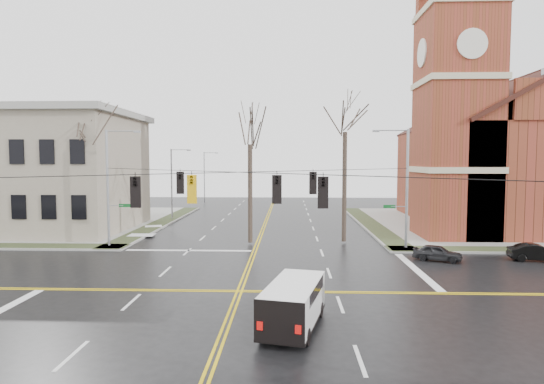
{
  "coord_description": "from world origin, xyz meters",
  "views": [
    {
      "loc": [
        2.57,
        -23.14,
        6.81
      ],
      "look_at": [
        1.47,
        6.0,
        4.77
      ],
      "focal_mm": 30.0,
      "sensor_mm": 36.0,
      "label": 1
    }
  ],
  "objects_px": {
    "tree_nw_far": "(95,135)",
    "tree_nw_near": "(250,138)",
    "signal_pole_ne": "(405,185)",
    "tree_ne": "(345,125)",
    "streetlight_north_a": "(173,181)",
    "streetlight_north_b": "(205,175)",
    "parked_car_a": "(437,253)",
    "signal_pole_nw": "(110,184)",
    "parked_car_b": "(537,253)",
    "cargo_van": "(294,300)",
    "church": "(504,145)"
  },
  "relations": [
    {
      "from": "tree_nw_far",
      "to": "tree_nw_near",
      "type": "height_order",
      "value": "tree_nw_far"
    },
    {
      "from": "signal_pole_ne",
      "to": "tree_ne",
      "type": "xyz_separation_m",
      "value": [
        -4.23,
        2.54,
        4.74
      ]
    },
    {
      "from": "streetlight_north_a",
      "to": "tree_nw_far",
      "type": "bearing_deg",
      "value": -101.57
    },
    {
      "from": "streetlight_north_b",
      "to": "tree_ne",
      "type": "bearing_deg",
      "value": -62.41
    },
    {
      "from": "parked_car_a",
      "to": "tree_nw_far",
      "type": "bearing_deg",
      "value": 99.96
    },
    {
      "from": "signal_pole_ne",
      "to": "tree_ne",
      "type": "distance_m",
      "value": 6.84
    },
    {
      "from": "signal_pole_nw",
      "to": "streetlight_north_b",
      "type": "bearing_deg",
      "value": 88.95
    },
    {
      "from": "streetlight_north_b",
      "to": "streetlight_north_a",
      "type": "bearing_deg",
      "value": -90.0
    },
    {
      "from": "parked_car_a",
      "to": "signal_pole_ne",
      "type": "bearing_deg",
      "value": 42.88
    },
    {
      "from": "signal_pole_ne",
      "to": "streetlight_north_b",
      "type": "height_order",
      "value": "signal_pole_ne"
    },
    {
      "from": "tree_nw_near",
      "to": "tree_ne",
      "type": "bearing_deg",
      "value": 5.91
    },
    {
      "from": "signal_pole_nw",
      "to": "parked_car_b",
      "type": "xyz_separation_m",
      "value": [
        30.64,
        -3.68,
        -4.37
      ]
    },
    {
      "from": "streetlight_north_a",
      "to": "cargo_van",
      "type": "bearing_deg",
      "value": -67.76
    },
    {
      "from": "church",
      "to": "parked_car_a",
      "type": "bearing_deg",
      "value": -125.35
    },
    {
      "from": "tree_nw_near",
      "to": "tree_ne",
      "type": "xyz_separation_m",
      "value": [
        7.66,
        0.79,
        1.08
      ]
    },
    {
      "from": "signal_pole_nw",
      "to": "tree_nw_near",
      "type": "relative_size",
      "value": 0.76
    },
    {
      "from": "streetlight_north_b",
      "to": "parked_car_b",
      "type": "xyz_separation_m",
      "value": [
        29.97,
        -40.18,
        -3.89
      ]
    },
    {
      "from": "streetlight_north_a",
      "to": "parked_car_a",
      "type": "distance_m",
      "value": 31.15
    },
    {
      "from": "church",
      "to": "tree_nw_far",
      "type": "xyz_separation_m",
      "value": [
        -38.28,
        -10.74,
        0.42
      ]
    },
    {
      "from": "signal_pole_ne",
      "to": "tree_nw_far",
      "type": "height_order",
      "value": "tree_nw_far"
    },
    {
      "from": "signal_pole_ne",
      "to": "signal_pole_nw",
      "type": "height_order",
      "value": "same"
    },
    {
      "from": "tree_nw_far",
      "to": "tree_nw_near",
      "type": "distance_m",
      "value": 12.97
    },
    {
      "from": "signal_pole_ne",
      "to": "streetlight_north_a",
      "type": "bearing_deg",
      "value": 143.1
    },
    {
      "from": "signal_pole_nw",
      "to": "streetlight_north_a",
      "type": "distance_m",
      "value": 16.52
    },
    {
      "from": "tree_nw_near",
      "to": "parked_car_a",
      "type": "bearing_deg",
      "value": -22.77
    },
    {
      "from": "church",
      "to": "tree_nw_near",
      "type": "bearing_deg",
      "value": -155.52
    },
    {
      "from": "streetlight_north_a",
      "to": "parked_car_b",
      "type": "bearing_deg",
      "value": -33.95
    },
    {
      "from": "signal_pole_nw",
      "to": "tree_nw_far",
      "type": "xyz_separation_m",
      "value": [
        -2.19,
        2.55,
        3.91
      ]
    },
    {
      "from": "signal_pole_nw",
      "to": "streetlight_north_a",
      "type": "bearing_deg",
      "value": 87.68
    },
    {
      "from": "parked_car_b",
      "to": "tree_nw_far",
      "type": "bearing_deg",
      "value": 89.06
    },
    {
      "from": "tree_nw_far",
      "to": "church",
      "type": "bearing_deg",
      "value": 15.67
    },
    {
      "from": "tree_nw_far",
      "to": "signal_pole_ne",
      "type": "bearing_deg",
      "value": -5.85
    },
    {
      "from": "streetlight_north_a",
      "to": "tree_ne",
      "type": "bearing_deg",
      "value": -38.18
    },
    {
      "from": "signal_pole_ne",
      "to": "parked_car_a",
      "type": "relative_size",
      "value": 2.83
    },
    {
      "from": "signal_pole_ne",
      "to": "streetlight_north_a",
      "type": "relative_size",
      "value": 1.12
    },
    {
      "from": "parked_car_a",
      "to": "cargo_van",
      "type": "bearing_deg",
      "value": 165.6
    },
    {
      "from": "church",
      "to": "parked_car_b",
      "type": "bearing_deg",
      "value": -107.8
    },
    {
      "from": "church",
      "to": "tree_ne",
      "type": "distance_m",
      "value": 20.72
    },
    {
      "from": "parked_car_b",
      "to": "tree_nw_near",
      "type": "bearing_deg",
      "value": 84.52
    },
    {
      "from": "signal_pole_ne",
      "to": "parked_car_b",
      "type": "height_order",
      "value": "signal_pole_ne"
    },
    {
      "from": "cargo_van",
      "to": "signal_pole_nw",
      "type": "bearing_deg",
      "value": 143.58
    },
    {
      "from": "streetlight_north_b",
      "to": "tree_nw_near",
      "type": "distance_m",
      "value": 36.42
    },
    {
      "from": "signal_pole_ne",
      "to": "streetlight_north_a",
      "type": "xyz_separation_m",
      "value": [
        -21.97,
        16.5,
        -0.48
      ]
    },
    {
      "from": "signal_pole_nw",
      "to": "tree_nw_near",
      "type": "xyz_separation_m",
      "value": [
        10.76,
        1.75,
        3.66
      ]
    },
    {
      "from": "cargo_van",
      "to": "signal_pole_ne",
      "type": "bearing_deg",
      "value": 75.42
    },
    {
      "from": "cargo_van",
      "to": "tree_nw_far",
      "type": "bearing_deg",
      "value": 143.58
    },
    {
      "from": "parked_car_b",
      "to": "tree_nw_far",
      "type": "xyz_separation_m",
      "value": [
        -32.83,
        6.23,
        8.27
      ]
    },
    {
      "from": "streetlight_north_a",
      "to": "tree_nw_far",
      "type": "height_order",
      "value": "tree_nw_far"
    },
    {
      "from": "parked_car_a",
      "to": "tree_nw_near",
      "type": "relative_size",
      "value": 0.27
    },
    {
      "from": "signal_pole_nw",
      "to": "streetlight_north_b",
      "type": "height_order",
      "value": "signal_pole_nw"
    }
  ]
}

